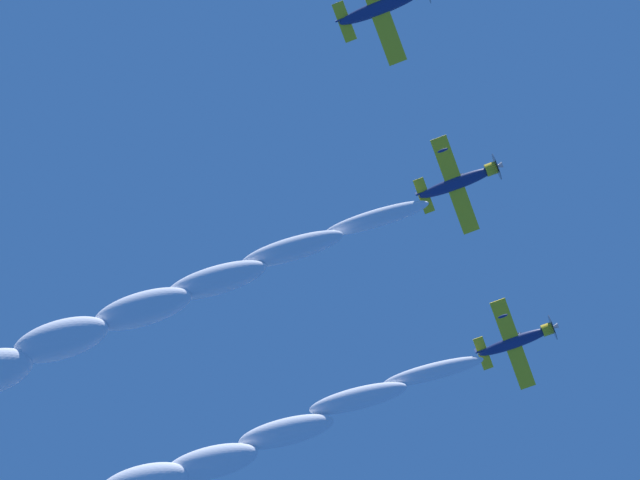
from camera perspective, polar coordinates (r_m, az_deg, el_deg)
airplane_lead at (r=90.29m, az=10.07°, el=-5.11°), size 7.45×6.97×3.04m
airplane_left_wingman at (r=84.64m, az=7.17°, el=2.98°), size 7.44×6.98×3.09m
airplane_right_wingman at (r=76.55m, az=3.30°, el=11.90°), size 7.56×6.96×2.74m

